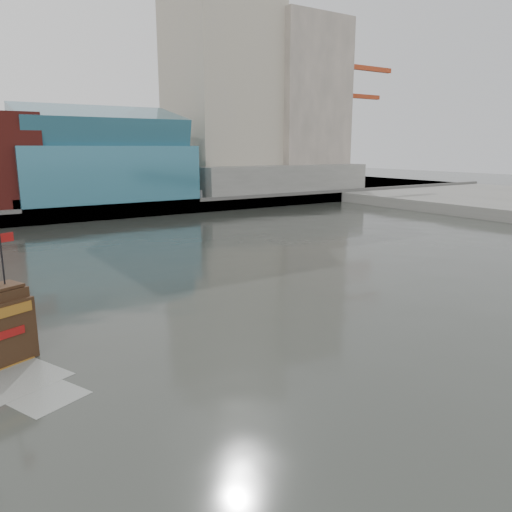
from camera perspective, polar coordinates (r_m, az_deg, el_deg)
ground at (r=28.44m, az=6.15°, el=-12.23°), size 400.00×400.00×0.00m
promenade_far at (r=113.58m, az=-24.92°, el=5.74°), size 220.00×60.00×2.00m
seawall at (r=84.65m, az=-21.84°, el=4.33°), size 220.00×1.00×2.60m
skyline at (r=107.42m, az=-22.59°, el=18.26°), size 149.00×45.00×62.00m
crane_a at (r=139.64m, az=10.06°, el=15.16°), size 22.50×4.00×32.25m
crane_b at (r=153.35m, az=10.07°, el=13.57°), size 19.10×4.00×26.25m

